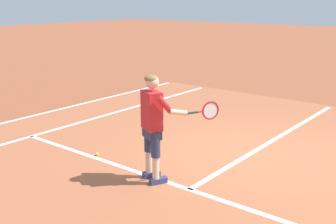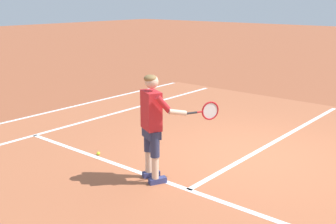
% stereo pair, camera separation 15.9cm
% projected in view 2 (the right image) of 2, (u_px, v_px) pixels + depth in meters
% --- Properties ---
extents(ground_plane, '(80.00, 80.00, 0.00)m').
position_uv_depth(ground_plane, '(252.00, 154.00, 7.81)').
color(ground_plane, '#9E5133').
extents(court_inner_surface, '(10.98, 10.78, 0.00)m').
position_uv_depth(court_inner_surface, '(231.00, 166.00, 7.25)').
color(court_inner_surface, '#B2603D').
rests_on(court_inner_surface, ground).
extents(line_service, '(8.23, 0.10, 0.01)m').
position_uv_depth(line_service, '(188.00, 190.00, 6.35)').
color(line_service, white).
rests_on(line_service, ground).
extents(line_centre_service, '(0.10, 6.40, 0.01)m').
position_uv_depth(line_centre_service, '(281.00, 138.00, 8.72)').
color(line_centre_service, white).
rests_on(line_centre_service, ground).
extents(line_singles_left, '(0.10, 10.38, 0.01)m').
position_uv_depth(line_singles_left, '(80.00, 123.00, 9.79)').
color(line_singles_left, white).
rests_on(line_singles_left, ground).
extents(line_doubles_left, '(0.10, 10.38, 0.01)m').
position_uv_depth(line_doubles_left, '(46.00, 113.00, 10.65)').
color(line_doubles_left, white).
rests_on(line_doubles_left, ground).
extents(tennis_player, '(1.01, 0.94, 1.71)m').
position_uv_depth(tennis_player, '(153.00, 121.00, 6.44)').
color(tennis_player, navy).
rests_on(tennis_player, ground).
extents(tennis_ball_near_feet, '(0.07, 0.07, 0.07)m').
position_uv_depth(tennis_ball_near_feet, '(98.00, 153.00, 7.76)').
color(tennis_ball_near_feet, '#CCE02D').
rests_on(tennis_ball_near_feet, ground).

